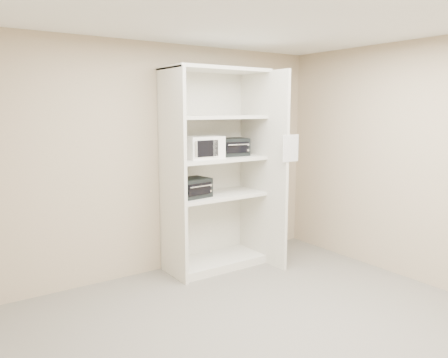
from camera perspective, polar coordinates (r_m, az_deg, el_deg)
floor at (r=4.01m, az=5.44°, el=-19.94°), size 4.50×4.00×0.01m
ceiling at (r=3.58m, az=6.13°, el=21.25°), size 4.50×4.00×0.01m
wall_back at (r=5.22m, az=-8.60°, el=2.49°), size 4.50×0.02×2.70m
wall_right at (r=5.29m, az=24.70°, el=1.83°), size 0.02×4.00×2.70m
shelving_unit at (r=5.33m, az=-0.68°, el=0.34°), size 1.24×0.92×2.42m
microwave at (r=5.15m, az=-2.83°, el=4.17°), size 0.45×0.35×0.26m
toaster_oven_upper at (r=5.42m, az=0.98°, el=4.20°), size 0.40×0.32×0.22m
toaster_oven_lower at (r=5.12m, az=-4.27°, el=-1.15°), size 0.44×0.36×0.22m
paper_sign at (r=5.16m, az=8.70°, el=3.99°), size 0.24×0.01×0.31m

